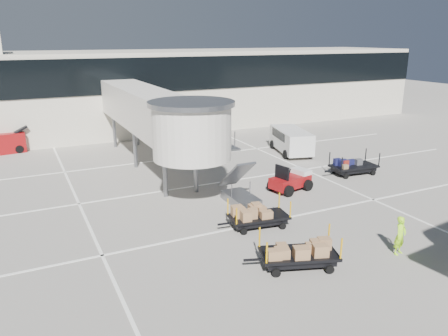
{
  "coord_description": "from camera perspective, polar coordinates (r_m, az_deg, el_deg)",
  "views": [
    {
      "loc": [
        -12.73,
        -16.15,
        9.34
      ],
      "look_at": [
        -2.07,
        5.9,
        2.0
      ],
      "focal_mm": 35.0,
      "sensor_mm": 36.0,
      "label": 1
    }
  ],
  "objects": [
    {
      "name": "ground",
      "position": [
        22.59,
        11.43,
        -8.1
      ],
      "size": [
        140.0,
        140.0,
        0.0
      ],
      "primitive_type": "plane",
      "color": "#A6A094",
      "rests_on": "ground"
    },
    {
      "name": "lane_markings",
      "position": [
        29.7,
        -0.45,
        -1.63
      ],
      "size": [
        40.0,
        30.0,
        0.02
      ],
      "color": "white",
      "rests_on": "ground"
    },
    {
      "name": "terminal",
      "position": [
        48.01,
        -10.89,
        10.13
      ],
      "size": [
        64.0,
        12.11,
        15.2
      ],
      "color": "beige",
      "rests_on": "ground"
    },
    {
      "name": "jet_bridge",
      "position": [
        30.16,
        -8.62,
        6.84
      ],
      "size": [
        5.7,
        20.4,
        6.03
      ],
      "color": "silver",
      "rests_on": "ground"
    },
    {
      "name": "baggage_tug",
      "position": [
        27.97,
        8.75,
        -1.64
      ],
      "size": [
        2.91,
        2.21,
        1.77
      ],
      "rotation": [
        0.0,
        0.0,
        0.22
      ],
      "color": "maroon",
      "rests_on": "ground"
    },
    {
      "name": "suitcase_cart",
      "position": [
        32.23,
        16.47,
        0.15
      ],
      "size": [
        4.07,
        1.9,
        1.57
      ],
      "rotation": [
        0.0,
        0.0,
        -0.08
      ],
      "color": "black",
      "rests_on": "ground"
    },
    {
      "name": "box_cart_near",
      "position": [
        18.99,
        10.13,
        -10.86
      ],
      "size": [
        4.03,
        2.57,
        1.56
      ],
      "rotation": [
        0.0,
        0.0,
        -0.33
      ],
      "color": "black",
      "rests_on": "ground"
    },
    {
      "name": "box_cart_far",
      "position": [
        22.44,
        4.74,
        -6.31
      ],
      "size": [
        3.77,
        1.9,
        1.45
      ],
      "rotation": [
        0.0,
        0.0,
        -0.14
      ],
      "color": "black",
      "rests_on": "ground"
    },
    {
      "name": "ground_worker",
      "position": [
        21.14,
        22.04,
        -8.16
      ],
      "size": [
        0.74,
        0.58,
        1.79
      ],
      "primitive_type": "imported",
      "rotation": [
        0.0,
        0.0,
        0.26
      ],
      "color": "#A7FF1A",
      "rests_on": "ground"
    },
    {
      "name": "minivan",
      "position": [
        37.07,
        8.68,
        3.79
      ],
      "size": [
        3.36,
        5.61,
        1.99
      ],
      "rotation": [
        0.0,
        0.0,
        -0.25
      ],
      "color": "silver",
      "rests_on": "ground"
    }
  ]
}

